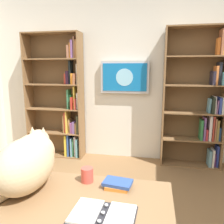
% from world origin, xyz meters
% --- Properties ---
extents(wall_back, '(4.52, 0.06, 2.70)m').
position_xyz_m(wall_back, '(0.00, -2.23, 1.35)').
color(wall_back, silver).
rests_on(wall_back, ground).
extents(bookshelf_left, '(0.88, 0.28, 2.07)m').
position_xyz_m(bookshelf_left, '(-1.21, -2.06, 1.00)').
color(bookshelf_left, brown).
rests_on(bookshelf_left, ground).
extents(bookshelf_right, '(0.95, 0.28, 2.04)m').
position_xyz_m(bookshelf_right, '(0.98, -2.06, 0.95)').
color(bookshelf_right, brown).
rests_on(bookshelf_right, ground).
extents(wall_mounted_tv, '(0.77, 0.07, 0.50)m').
position_xyz_m(wall_mounted_tv, '(-0.06, -2.15, 1.35)').
color(wall_mounted_tv, '#B7B7BC').
extents(desk, '(1.55, 0.64, 0.74)m').
position_xyz_m(desk, '(0.10, 0.35, 0.63)').
color(desk, olive).
rests_on(desk, ground).
extents(cat, '(0.31, 0.60, 0.36)m').
position_xyz_m(cat, '(0.20, 0.24, 0.91)').
color(cat, '#D1B284').
rests_on(cat, desk).
extents(open_binder, '(0.34, 0.23, 0.02)m').
position_xyz_m(open_binder, '(-0.31, 0.43, 0.74)').
color(open_binder, '#26262B').
rests_on(open_binder, desk).
extents(coffee_mug, '(0.08, 0.08, 0.10)m').
position_xyz_m(coffee_mug, '(-0.13, 0.10, 0.78)').
color(coffee_mug, '#D84C3F').
rests_on(coffee_mug, desk).
extents(desk_book_stack, '(0.19, 0.14, 0.04)m').
position_xyz_m(desk_book_stack, '(-0.34, 0.14, 0.76)').
color(desk_book_stack, orange).
rests_on(desk_book_stack, desk).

